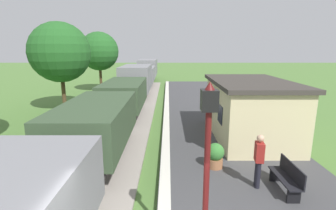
{
  "coord_description": "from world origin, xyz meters",
  "views": [
    {
      "loc": [
        0.5,
        -2.86,
        4.48
      ],
      "look_at": [
        0.51,
        9.16,
        1.76
      ],
      "focal_mm": 26.64,
      "sensor_mm": 36.0,
      "label": 1
    }
  ],
  "objects_px": {
    "bench_down_platform": "(220,105)",
    "tree_field_left": "(60,52)",
    "potted_planter": "(215,155)",
    "lamp_post_near": "(207,146)",
    "person_waiting": "(258,159)",
    "tree_field_distant": "(99,51)",
    "freight_train": "(133,86)",
    "bench_near_hut": "(287,177)",
    "station_hut": "(249,109)"
  },
  "relations": [
    {
      "from": "freight_train",
      "to": "tree_field_distant",
      "type": "height_order",
      "value": "tree_field_distant"
    },
    {
      "from": "station_hut",
      "to": "person_waiting",
      "type": "bearing_deg",
      "value": -103.69
    },
    {
      "from": "bench_down_platform",
      "to": "bench_near_hut",
      "type": "bearing_deg",
      "value": -90.0
    },
    {
      "from": "person_waiting",
      "to": "station_hut",
      "type": "bearing_deg",
      "value": -95.09
    },
    {
      "from": "station_hut",
      "to": "bench_near_hut",
      "type": "distance_m",
      "value": 4.95
    },
    {
      "from": "station_hut",
      "to": "potted_planter",
      "type": "height_order",
      "value": "station_hut"
    },
    {
      "from": "lamp_post_near",
      "to": "potted_planter",
      "type": "bearing_deg",
      "value": 76.67
    },
    {
      "from": "person_waiting",
      "to": "bench_near_hut",
      "type": "bearing_deg",
      "value": 170.18
    },
    {
      "from": "freight_train",
      "to": "bench_down_platform",
      "type": "xyz_separation_m",
      "value": [
        6.48,
        -3.85,
        -0.78
      ]
    },
    {
      "from": "bench_near_hut",
      "to": "bench_down_platform",
      "type": "height_order",
      "value": "same"
    },
    {
      "from": "bench_down_platform",
      "to": "tree_field_distant",
      "type": "xyz_separation_m",
      "value": [
        -10.74,
        9.93,
        3.49
      ]
    },
    {
      "from": "lamp_post_near",
      "to": "freight_train",
      "type": "bearing_deg",
      "value": 102.44
    },
    {
      "from": "potted_planter",
      "to": "lamp_post_near",
      "type": "relative_size",
      "value": 0.25
    },
    {
      "from": "bench_near_hut",
      "to": "tree_field_distant",
      "type": "xyz_separation_m",
      "value": [
        -10.74,
        19.67,
        3.49
      ]
    },
    {
      "from": "freight_train",
      "to": "lamp_post_near",
      "type": "bearing_deg",
      "value": -77.56
    },
    {
      "from": "bench_near_hut",
      "to": "tree_field_distant",
      "type": "bearing_deg",
      "value": 118.65
    },
    {
      "from": "station_hut",
      "to": "lamp_post_near",
      "type": "distance_m",
      "value": 8.29
    },
    {
      "from": "person_waiting",
      "to": "bench_down_platform",
      "type": "bearing_deg",
      "value": -86.21
    },
    {
      "from": "lamp_post_near",
      "to": "bench_down_platform",
      "type": "bearing_deg",
      "value": 76.96
    },
    {
      "from": "potted_planter",
      "to": "lamp_post_near",
      "type": "xyz_separation_m",
      "value": [
        -1.01,
        -4.28,
        2.08
      ]
    },
    {
      "from": "tree_field_left",
      "to": "tree_field_distant",
      "type": "height_order",
      "value": "tree_field_left"
    },
    {
      "from": "station_hut",
      "to": "potted_planter",
      "type": "distance_m",
      "value": 4.05
    },
    {
      "from": "freight_train",
      "to": "lamp_post_near",
      "type": "distance_m",
      "value": 16.74
    },
    {
      "from": "station_hut",
      "to": "tree_field_distant",
      "type": "xyz_separation_m",
      "value": [
        -11.06,
        14.82,
        2.56
      ]
    },
    {
      "from": "bench_down_platform",
      "to": "tree_field_left",
      "type": "bearing_deg",
      "value": 172.88
    },
    {
      "from": "freight_train",
      "to": "tree_field_distant",
      "type": "relative_size",
      "value": 6.31
    },
    {
      "from": "bench_down_platform",
      "to": "tree_field_left",
      "type": "relative_size",
      "value": 0.24
    },
    {
      "from": "freight_train",
      "to": "bench_near_hut",
      "type": "bearing_deg",
      "value": -64.52
    },
    {
      "from": "station_hut",
      "to": "potted_planter",
      "type": "bearing_deg",
      "value": -123.76
    },
    {
      "from": "person_waiting",
      "to": "potted_planter",
      "type": "bearing_deg",
      "value": -42.14
    },
    {
      "from": "lamp_post_near",
      "to": "tree_field_left",
      "type": "distance_m",
      "value": 16.22
    },
    {
      "from": "person_waiting",
      "to": "lamp_post_near",
      "type": "relative_size",
      "value": 0.46
    },
    {
      "from": "freight_train",
      "to": "tree_field_distant",
      "type": "bearing_deg",
      "value": 125.07
    },
    {
      "from": "person_waiting",
      "to": "tree_field_distant",
      "type": "bearing_deg",
      "value": -54.26
    },
    {
      "from": "bench_down_platform",
      "to": "tree_field_distant",
      "type": "height_order",
      "value": "tree_field_distant"
    },
    {
      "from": "bench_near_hut",
      "to": "tree_field_left",
      "type": "xyz_separation_m",
      "value": [
        -11.21,
        11.14,
        3.5
      ]
    },
    {
      "from": "station_hut",
      "to": "tree_field_distant",
      "type": "height_order",
      "value": "tree_field_distant"
    },
    {
      "from": "tree_field_left",
      "to": "tree_field_distant",
      "type": "distance_m",
      "value": 8.54
    },
    {
      "from": "bench_near_hut",
      "to": "potted_planter",
      "type": "relative_size",
      "value": 1.64
    },
    {
      "from": "bench_near_hut",
      "to": "person_waiting",
      "type": "distance_m",
      "value": 0.96
    },
    {
      "from": "tree_field_distant",
      "to": "potted_planter",
      "type": "bearing_deg",
      "value": -63.87
    },
    {
      "from": "freight_train",
      "to": "lamp_post_near",
      "type": "height_order",
      "value": "lamp_post_near"
    },
    {
      "from": "bench_near_hut",
      "to": "tree_field_left",
      "type": "relative_size",
      "value": 0.24
    },
    {
      "from": "potted_planter",
      "to": "station_hut",
      "type": "bearing_deg",
      "value": 56.24
    },
    {
      "from": "station_hut",
      "to": "tree_field_distant",
      "type": "bearing_deg",
      "value": 126.75
    },
    {
      "from": "station_hut",
      "to": "tree_field_left",
      "type": "height_order",
      "value": "tree_field_left"
    },
    {
      "from": "potted_planter",
      "to": "tree_field_left",
      "type": "xyz_separation_m",
      "value": [
        -9.34,
        9.57,
        3.5
      ]
    },
    {
      "from": "station_hut",
      "to": "bench_down_platform",
      "type": "bearing_deg",
      "value": 93.73
    },
    {
      "from": "bench_near_hut",
      "to": "bench_down_platform",
      "type": "relative_size",
      "value": 1.0
    },
    {
      "from": "tree_field_distant",
      "to": "station_hut",
      "type": "bearing_deg",
      "value": -53.25
    }
  ]
}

